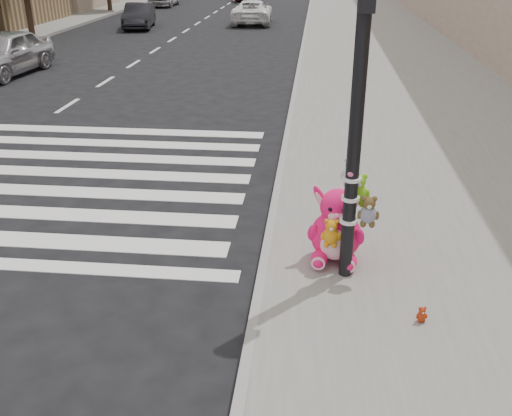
% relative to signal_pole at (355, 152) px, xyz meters
% --- Properties ---
extents(ground, '(120.00, 120.00, 0.00)m').
position_rel_signal_pole_xyz_m(ground, '(-2.62, -1.82, -1.77)').
color(ground, black).
rests_on(ground, ground).
extents(sidewalk_near, '(7.00, 80.00, 0.14)m').
position_rel_signal_pole_xyz_m(sidewalk_near, '(2.38, 8.18, -1.70)').
color(sidewalk_near, slate).
rests_on(sidewalk_near, ground).
extents(curb_edge, '(0.12, 80.00, 0.15)m').
position_rel_signal_pole_xyz_m(curb_edge, '(-1.07, 8.18, -1.70)').
color(curb_edge, gray).
rests_on(curb_edge, ground).
extents(signal_pole, '(0.69, 0.50, 4.00)m').
position_rel_signal_pole_xyz_m(signal_pole, '(0.00, 0.00, 0.00)').
color(signal_pole, black).
rests_on(signal_pole, sidewalk_near).
extents(pink_bunny, '(0.74, 0.80, 1.05)m').
position_rel_signal_pole_xyz_m(pink_bunny, '(-0.14, 0.35, -1.20)').
color(pink_bunny, '#FF1568').
rests_on(pink_bunny, sidewalk_near).
extents(red_teddy, '(0.15, 0.11, 0.19)m').
position_rel_signal_pole_xyz_m(red_teddy, '(0.78, -0.97, -1.53)').
color(red_teddy, '#A82C10').
rests_on(red_teddy, sidewalk_near).
extents(car_silver_far, '(2.00, 4.31, 1.43)m').
position_rel_signal_pole_xyz_m(car_silver_far, '(-10.73, 11.89, -1.05)').
color(car_silver_far, '#A6A5AA').
rests_on(car_silver_far, ground).
extents(car_dark_far, '(1.89, 3.93, 1.24)m').
position_rel_signal_pole_xyz_m(car_dark_far, '(-9.72, 23.91, -1.15)').
color(car_dark_far, black).
rests_on(car_dark_far, ground).
extents(car_white_near, '(2.29, 4.59, 1.25)m').
position_rel_signal_pole_xyz_m(car_white_near, '(-4.08, 26.40, -1.14)').
color(car_white_near, white).
rests_on(car_white_near, ground).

